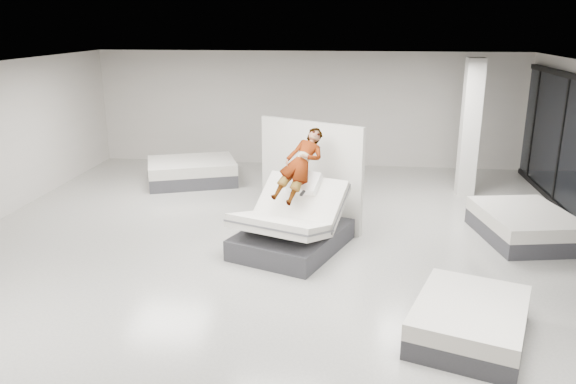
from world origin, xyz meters
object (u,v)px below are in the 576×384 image
object	(u,v)px
flat_bed_left_far	(192,171)
column	(470,128)
divider_panel	(310,174)
remote	(302,193)
flat_bed_right_near	(469,321)
person	(300,177)
flat_bed_right_far	(524,225)
hero_bed	(292,228)

from	to	relation	value
flat_bed_left_far	column	size ratio (longest dim) A/B	0.81
divider_panel	remote	bearing A→B (deg)	-62.59
remote	flat_bed_right_near	xyz separation A→B (m)	(2.43, -2.60, -0.86)
person	flat_bed_right_near	bearing A→B (deg)	-28.79
remote	divider_panel	xyz separation A→B (m)	(0.03, 1.44, -0.04)
flat_bed_right_far	flat_bed_right_near	bearing A→B (deg)	-114.59
hero_bed	flat_bed_right_near	world-z (taller)	hero_bed
remote	flat_bed_left_far	bearing A→B (deg)	148.99
person	flat_bed_right_far	xyz separation A→B (m)	(4.21, 0.72, -1.00)
hero_bed	person	world-z (taller)	person
remote	flat_bed_right_far	distance (m)	4.36
person	divider_panel	xyz separation A→B (m)	(0.10, 1.03, -0.22)
hero_bed	flat_bed_left_far	bearing A→B (deg)	126.60
remote	divider_panel	distance (m)	1.44
flat_bed_right_far	person	bearing A→B (deg)	-170.31
person	hero_bed	bearing A→B (deg)	-90.00
hero_bed	remote	distance (m)	0.73
flat_bed_left_far	remote	bearing A→B (deg)	-52.38
flat_bed_right_near	column	distance (m)	6.82
person	column	xyz separation A→B (m)	(3.62, 3.58, 0.32)
divider_panel	flat_bed_right_near	xyz separation A→B (m)	(2.40, -4.04, -0.82)
remote	flat_bed_right_far	size ratio (longest dim) A/B	0.06
person	flat_bed_right_far	bearing A→B (deg)	31.06
person	flat_bed_right_far	world-z (taller)	person
divider_panel	flat_bed_right_near	distance (m)	4.77
person	column	world-z (taller)	column
flat_bed_right_near	flat_bed_right_far	bearing A→B (deg)	65.41
column	remote	bearing A→B (deg)	-131.63
remote	flat_bed_right_near	size ratio (longest dim) A/B	0.07
divider_panel	flat_bed_left_far	world-z (taller)	divider_panel
remote	flat_bed_right_near	distance (m)	3.66
flat_bed_left_far	divider_panel	bearing A→B (deg)	-40.19
remote	column	distance (m)	5.36
remote	flat_bed_left_far	size ratio (longest dim) A/B	0.05
person	divider_panel	world-z (taller)	divider_panel
remote	column	world-z (taller)	column
flat_bed_left_far	column	xyz separation A→B (m)	(6.77, -0.20, 1.30)
person	flat_bed_left_far	world-z (taller)	person
remote	person	bearing A→B (deg)	122.15
person	remote	distance (m)	0.45
divider_panel	flat_bed_right_near	bearing A→B (deg)	-30.75
flat_bed_right_near	person	bearing A→B (deg)	129.84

